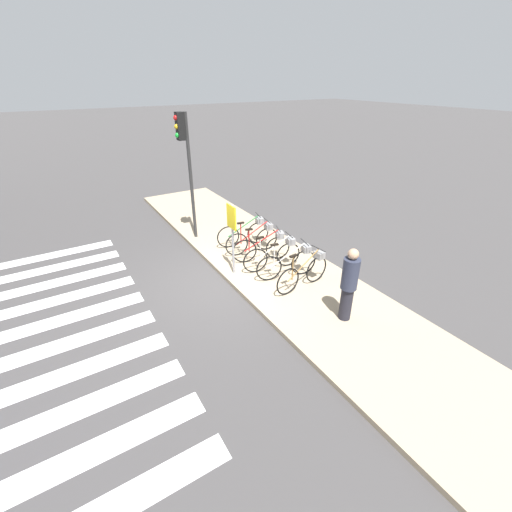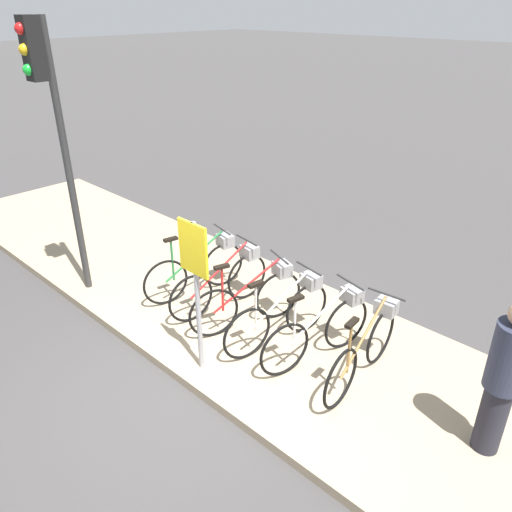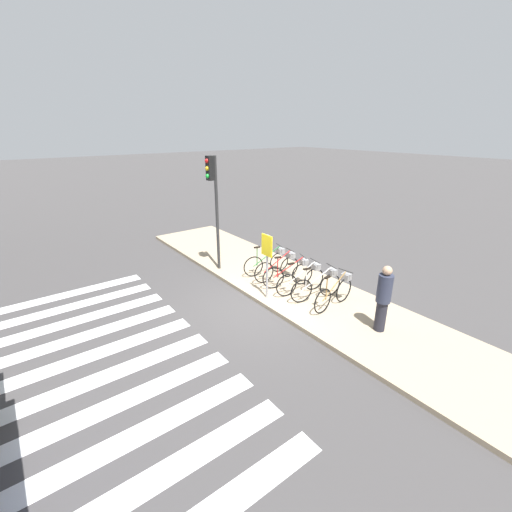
# 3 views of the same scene
# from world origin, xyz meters

# --- Properties ---
(ground_plane) EXTENTS (120.00, 120.00, 0.00)m
(ground_plane) POSITION_xyz_m (0.00, 0.00, 0.00)
(ground_plane) COLOR #423F3F
(sidewalk) EXTENTS (15.52, 2.91, 0.12)m
(sidewalk) POSITION_xyz_m (0.00, 1.45, 0.06)
(sidewalk) COLOR tan
(sidewalk) RESTS_ON ground_plane
(parked_bicycle_0) EXTENTS (0.52, 1.63, 1.02)m
(parked_bicycle_0) POSITION_xyz_m (-1.41, 1.45, 0.57)
(parked_bicycle_0) COLOR black
(parked_bicycle_0) RESTS_ON sidewalk
(parked_bicycle_1) EXTENTS (0.46, 1.65, 1.02)m
(parked_bicycle_1) POSITION_xyz_m (-0.85, 1.43, 0.57)
(parked_bicycle_1) COLOR black
(parked_bicycle_1) RESTS_ON sidewalk
(parked_bicycle_2) EXTENTS (0.67, 1.58, 1.02)m
(parked_bicycle_2) POSITION_xyz_m (-0.25, 1.37, 0.57)
(parked_bicycle_2) COLOR black
(parked_bicycle_2) RESTS_ON sidewalk
(parked_bicycle_3) EXTENTS (0.48, 1.64, 1.02)m
(parked_bicycle_3) POSITION_xyz_m (0.29, 1.37, 0.57)
(parked_bicycle_3) COLOR black
(parked_bicycle_3) RESTS_ON sidewalk
(parked_bicycle_4) EXTENTS (0.54, 1.63, 1.02)m
(parked_bicycle_4) POSITION_xyz_m (0.84, 1.45, 0.57)
(parked_bicycle_4) COLOR black
(parked_bicycle_4) RESTS_ON sidewalk
(parked_bicycle_5) EXTENTS (0.46, 1.66, 1.02)m
(parked_bicycle_5) POSITION_xyz_m (1.42, 1.49, 0.57)
(parked_bicycle_5) COLOR black
(parked_bicycle_5) RESTS_ON sidewalk
(pedestrian) EXTENTS (0.34, 0.34, 1.68)m
(pedestrian) POSITION_xyz_m (2.87, 1.43, 1.00)
(pedestrian) COLOR #23232D
(pedestrian) RESTS_ON sidewalk
(traffic_light) EXTENTS (0.24, 0.40, 3.81)m
(traffic_light) POSITION_xyz_m (-2.81, 0.24, 2.84)
(traffic_light) COLOR #2D2D2D
(traffic_light) RESTS_ON sidewalk
(sign_post) EXTENTS (0.44, 0.07, 1.90)m
(sign_post) POSITION_xyz_m (-0.09, 0.29, 1.42)
(sign_post) COLOR #99999E
(sign_post) RESTS_ON sidewalk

